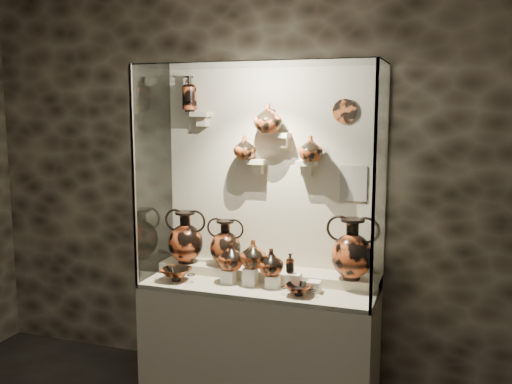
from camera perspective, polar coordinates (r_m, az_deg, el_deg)
wall_back at (r=4.33m, az=1.69°, el=1.80°), size 5.00×0.02×3.20m
plinth at (r=4.35m, az=0.32°, el=-14.59°), size 1.70×0.60×0.80m
front_tier at (r=4.20m, az=0.32°, el=-9.38°), size 1.68×0.58×0.03m
rear_tier at (r=4.35m, az=1.07°, el=-8.27°), size 1.70×0.25×0.10m
back_panel at (r=4.33m, az=1.67°, el=1.80°), size 1.70×0.03×1.60m
glass_front at (r=3.75m, az=-1.12°, el=0.77°), size 1.70×0.01×1.60m
glass_left at (r=4.37m, az=-10.23°, el=1.73°), size 0.01×0.60×1.60m
glass_right at (r=3.85m, az=12.36°, el=0.76°), size 0.01×0.60×1.60m
glass_top at (r=4.01m, az=0.34°, el=12.66°), size 1.70×0.60×0.01m
frame_post_left at (r=4.12m, az=-12.12°, el=1.27°), size 0.02×0.02×1.60m
frame_post_right at (r=3.56m, az=11.71°, el=0.17°), size 0.02×0.02×1.60m
pedestal_a at (r=4.21m, az=-2.77°, el=-8.43°), size 0.09×0.09×0.10m
pedestal_b at (r=4.15m, az=-0.56°, el=-8.46°), size 0.09×0.09×0.13m
pedestal_c at (r=4.10m, az=1.70°, el=-8.95°), size 0.09×0.09×0.09m
pedestal_d at (r=4.06m, az=3.89°, el=-8.95°), size 0.09×0.09×0.12m
pedestal_e at (r=4.03m, az=5.83°, el=-9.39°), size 0.09×0.09×0.08m
bracket_ul at (r=4.43m, az=-5.48°, el=7.75°), size 0.14×0.12×0.04m
bracket_ca at (r=4.28m, az=0.09°, el=3.07°), size 0.14×0.12×0.04m
bracket_cb at (r=4.20m, az=2.69°, el=5.70°), size 0.10×0.12×0.04m
bracket_cc at (r=4.17m, az=5.04°, el=2.89°), size 0.14×0.12×0.04m
amphora_left at (r=4.48m, az=-7.05°, el=-4.48°), size 0.41×0.41×0.41m
amphora_mid at (r=4.37m, az=-3.07°, el=-5.09°), size 0.33×0.33×0.36m
amphora_right at (r=4.07m, az=9.58°, el=-5.61°), size 0.43×0.43×0.44m
jug_a at (r=4.18m, az=-2.50°, el=-6.42°), size 0.22×0.22×0.20m
jug_b at (r=4.11m, az=-0.28°, el=-6.21°), size 0.20×0.20×0.20m
jug_c at (r=4.08m, az=1.53°, el=-7.00°), size 0.19×0.19×0.19m
lekythos_small at (r=4.03m, az=3.44°, el=-7.01°), size 0.07×0.07×0.16m
kylix_left at (r=4.30m, az=-7.97°, el=-8.04°), size 0.30×0.26×0.11m
kylix_right at (r=3.95m, az=4.30°, el=-9.62°), size 0.30×0.28×0.09m
lekythos_tall at (r=4.45m, az=-6.66°, el=9.94°), size 0.15×0.15×0.31m
ovoid_vase_a at (r=4.26m, az=-1.14°, el=4.49°), size 0.22×0.22×0.18m
ovoid_vase_b at (r=4.17m, az=1.21°, el=7.42°), size 0.26×0.26×0.22m
ovoid_vase_c at (r=4.11m, az=5.49°, el=4.35°), size 0.20×0.20×0.19m
wall_plate at (r=4.14m, az=8.88°, el=7.98°), size 0.18×0.02×0.18m
info_placard at (r=4.17m, az=9.72°, el=0.87°), size 0.19×0.01×0.26m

